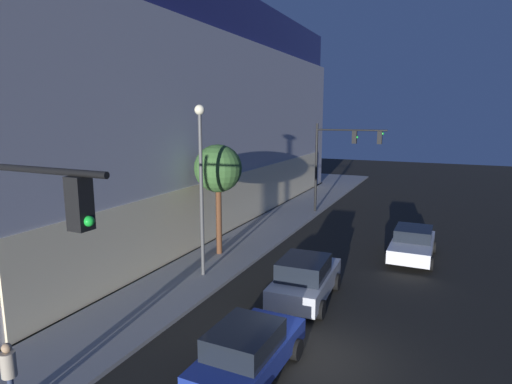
{
  "coord_description": "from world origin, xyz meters",
  "views": [
    {
      "loc": [
        -11.5,
        -3.17,
        7.35
      ],
      "look_at": [
        5.16,
        4.36,
        4.04
      ],
      "focal_mm": 29.88,
      "sensor_mm": 36.0,
      "label": 1
    }
  ],
  "objects_px": {
    "street_lamp_sidewalk": "(201,170)",
    "car_white": "(413,243)",
    "traffic_light_far_corner": "(341,150)",
    "pedestrian_waiting": "(9,370)",
    "sidewalk_tree": "(218,170)",
    "car_silver": "(305,278)",
    "modern_building": "(73,113)",
    "car_blue": "(248,350)"
  },
  "relations": [
    {
      "from": "street_lamp_sidewalk",
      "to": "car_silver",
      "type": "bearing_deg",
      "value": -94.53
    },
    {
      "from": "pedestrian_waiting",
      "to": "car_blue",
      "type": "height_order",
      "value": "pedestrian_waiting"
    },
    {
      "from": "pedestrian_waiting",
      "to": "sidewalk_tree",
      "type": "bearing_deg",
      "value": 5.54
    },
    {
      "from": "street_lamp_sidewalk",
      "to": "pedestrian_waiting",
      "type": "height_order",
      "value": "street_lamp_sidewalk"
    },
    {
      "from": "traffic_light_far_corner",
      "to": "sidewalk_tree",
      "type": "distance_m",
      "value": 12.41
    },
    {
      "from": "street_lamp_sidewalk",
      "to": "car_blue",
      "type": "distance_m",
      "value": 8.88
    },
    {
      "from": "pedestrian_waiting",
      "to": "car_white",
      "type": "height_order",
      "value": "pedestrian_waiting"
    },
    {
      "from": "car_silver",
      "to": "car_white",
      "type": "height_order",
      "value": "car_silver"
    },
    {
      "from": "car_blue",
      "to": "car_white",
      "type": "height_order",
      "value": "car_blue"
    },
    {
      "from": "car_blue",
      "to": "car_white",
      "type": "xyz_separation_m",
      "value": [
        12.79,
        -3.39,
        -0.01
      ]
    },
    {
      "from": "pedestrian_waiting",
      "to": "car_blue",
      "type": "distance_m",
      "value": 6.05
    },
    {
      "from": "modern_building",
      "to": "street_lamp_sidewalk",
      "type": "distance_m",
      "value": 19.9
    },
    {
      "from": "traffic_light_far_corner",
      "to": "car_white",
      "type": "bearing_deg",
      "value": -144.43
    },
    {
      "from": "street_lamp_sidewalk",
      "to": "car_white",
      "type": "bearing_deg",
      "value": -51.19
    },
    {
      "from": "modern_building",
      "to": "car_silver",
      "type": "distance_m",
      "value": 25.29
    },
    {
      "from": "sidewalk_tree",
      "to": "car_blue",
      "type": "distance_m",
      "value": 11.4
    },
    {
      "from": "street_lamp_sidewalk",
      "to": "car_blue",
      "type": "bearing_deg",
      "value": -139.4
    },
    {
      "from": "sidewalk_tree",
      "to": "car_blue",
      "type": "height_order",
      "value": "sidewalk_tree"
    },
    {
      "from": "street_lamp_sidewalk",
      "to": "sidewalk_tree",
      "type": "xyz_separation_m",
      "value": [
        3.0,
        0.83,
        -0.37
      ]
    },
    {
      "from": "car_white",
      "to": "sidewalk_tree",
      "type": "bearing_deg",
      "value": 112.36
    },
    {
      "from": "sidewalk_tree",
      "to": "car_silver",
      "type": "distance_m",
      "value": 7.69
    },
    {
      "from": "sidewalk_tree",
      "to": "car_white",
      "type": "xyz_separation_m",
      "value": [
        3.84,
        -9.33,
        -3.81
      ]
    },
    {
      "from": "traffic_light_far_corner",
      "to": "street_lamp_sidewalk",
      "type": "xyz_separation_m",
      "value": [
        -14.87,
        2.75,
        0.14
      ]
    },
    {
      "from": "sidewalk_tree",
      "to": "car_white",
      "type": "bearing_deg",
      "value": -67.64
    },
    {
      "from": "car_blue",
      "to": "car_silver",
      "type": "distance_m",
      "value": 5.56
    },
    {
      "from": "traffic_light_far_corner",
      "to": "pedestrian_waiting",
      "type": "xyz_separation_m",
      "value": [
        -24.62,
        2.35,
        -3.65
      ]
    },
    {
      "from": "car_silver",
      "to": "street_lamp_sidewalk",
      "type": "bearing_deg",
      "value": 85.47
    },
    {
      "from": "car_white",
      "to": "car_silver",
      "type": "bearing_deg",
      "value": 154.16
    },
    {
      "from": "sidewalk_tree",
      "to": "car_blue",
      "type": "relative_size",
      "value": 1.32
    },
    {
      "from": "street_lamp_sidewalk",
      "to": "traffic_light_far_corner",
      "type": "bearing_deg",
      "value": -10.49
    },
    {
      "from": "modern_building",
      "to": "car_silver",
      "type": "bearing_deg",
      "value": -113.37
    },
    {
      "from": "pedestrian_waiting",
      "to": "car_blue",
      "type": "relative_size",
      "value": 0.4
    },
    {
      "from": "traffic_light_far_corner",
      "to": "car_blue",
      "type": "xyz_separation_m",
      "value": [
        -20.83,
        -2.35,
        -4.03
      ]
    },
    {
      "from": "sidewalk_tree",
      "to": "car_silver",
      "type": "xyz_separation_m",
      "value": [
        -3.39,
        -5.83,
        -3.69
      ]
    },
    {
      "from": "street_lamp_sidewalk",
      "to": "car_blue",
      "type": "xyz_separation_m",
      "value": [
        -5.96,
        -5.11,
        -4.17
      ]
    },
    {
      "from": "modern_building",
      "to": "car_white",
      "type": "xyz_separation_m",
      "value": [
        -2.45,
        -25.92,
        -6.71
      ]
    },
    {
      "from": "car_blue",
      "to": "car_silver",
      "type": "bearing_deg",
      "value": 1.12
    },
    {
      "from": "car_silver",
      "to": "car_white",
      "type": "distance_m",
      "value": 8.04
    },
    {
      "from": "pedestrian_waiting",
      "to": "car_silver",
      "type": "relative_size",
      "value": 0.38
    },
    {
      "from": "modern_building",
      "to": "traffic_light_far_corner",
      "type": "bearing_deg",
      "value": -74.53
    },
    {
      "from": "pedestrian_waiting",
      "to": "car_white",
      "type": "distance_m",
      "value": 18.46
    },
    {
      "from": "modern_building",
      "to": "street_lamp_sidewalk",
      "type": "relative_size",
      "value": 5.05
    }
  ]
}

